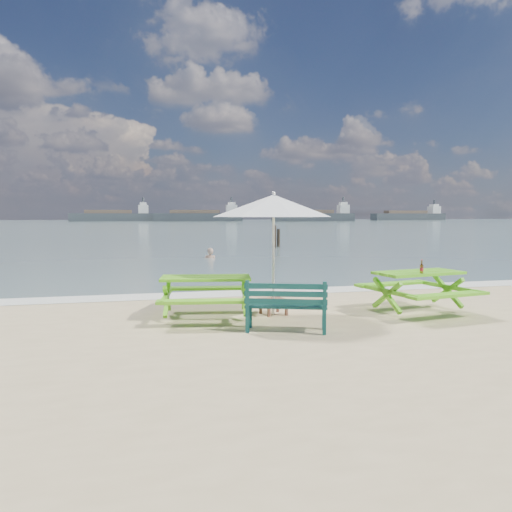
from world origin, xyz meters
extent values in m
plane|color=slate|center=(0.00, 85.00, 0.00)|extent=(300.00, 300.00, 0.00)
cube|color=silver|center=(0.00, 4.60, 0.01)|extent=(22.00, 0.90, 0.01)
cube|color=#60B81C|center=(-1.26, 2.03, 0.72)|extent=(1.65, 0.97, 0.05)
cube|color=#60B81C|center=(-1.14, 2.75, 0.43)|extent=(1.57, 0.52, 0.05)
cube|color=#60B81C|center=(-1.37, 1.31, 0.43)|extent=(1.57, 0.52, 0.05)
cube|color=#60B81C|center=(-1.26, 2.03, 0.33)|extent=(1.58, 1.10, 0.66)
cube|color=#59B71B|center=(2.65, 1.60, 0.75)|extent=(1.72, 1.01, 0.05)
cube|color=#59B71B|center=(2.53, 2.35, 0.44)|extent=(1.64, 0.54, 0.05)
cube|color=#59B71B|center=(2.77, 0.85, 0.44)|extent=(1.64, 0.54, 0.05)
cube|color=#59B71B|center=(2.65, 1.60, 0.34)|extent=(1.64, 1.14, 0.69)
cube|color=#0F3F3C|center=(-0.17, 0.79, 0.40)|extent=(1.32, 0.79, 0.04)
cube|color=#0F3F3C|center=(-0.23, 0.60, 0.62)|extent=(1.20, 0.47, 0.33)
cube|color=#0F3F3C|center=(-0.17, 0.79, 0.20)|extent=(1.26, 0.81, 0.40)
cube|color=brown|center=(-0.01, 2.07, 0.26)|extent=(0.51, 0.51, 0.04)
cube|color=brown|center=(-0.01, 2.07, 0.12)|extent=(0.45, 0.45, 0.25)
cylinder|color=silver|center=(-0.01, 2.07, 1.06)|extent=(0.04, 0.04, 2.11)
cone|color=white|center=(-0.01, 2.07, 1.98)|extent=(2.56, 2.56, 0.40)
cylinder|color=#945F15|center=(2.52, 1.30, 0.85)|extent=(0.06, 0.06, 0.15)
cylinder|color=#945F15|center=(2.52, 1.30, 0.98)|extent=(0.03, 0.03, 0.07)
cylinder|color=#B2142A|center=(2.52, 1.30, 0.85)|extent=(0.06, 0.06, 0.06)
imported|color=tan|center=(0.62, 14.10, -0.35)|extent=(0.66, 0.52, 1.56)
cylinder|color=black|center=(5.02, 19.72, 0.51)|extent=(0.20, 0.20, 1.43)
cylinder|color=black|center=(5.42, 20.32, 0.40)|extent=(0.18, 0.18, 1.21)
cube|color=#34393D|center=(13.84, 123.43, 1.00)|extent=(23.13, 6.45, 2.20)
cube|color=silver|center=(22.46, 122.49, 3.20)|extent=(3.05, 3.28, 2.20)
cube|color=#34393D|center=(80.06, 132.34, 1.00)|extent=(24.49, 5.50, 2.20)
cube|color=silver|center=(89.27, 132.91, 3.20)|extent=(3.09, 3.17, 2.20)
cube|color=#34393D|center=(42.49, 115.26, 1.00)|extent=(21.45, 5.96, 2.20)
cube|color=silver|center=(50.50, 114.51, 3.20)|extent=(2.81, 3.22, 2.20)
cube|color=#34393D|center=(-8.08, 129.71, 1.00)|extent=(21.25, 4.30, 2.20)
cube|color=silver|center=(-0.03, 129.82, 3.20)|extent=(2.59, 3.04, 2.20)
camera|label=1|loc=(-2.46, -6.59, 1.83)|focal=35.00mm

